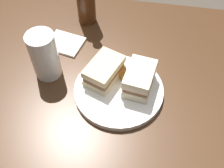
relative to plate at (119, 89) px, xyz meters
name	(u,v)px	position (x,y,z in m)	size (l,w,h in m)	color
dining_table	(107,145)	(-0.04, 0.00, -0.37)	(1.26, 0.85, 0.73)	#422816
plate	(119,89)	(0.00, 0.00, 0.00)	(0.25, 0.25, 0.02)	white
sandwich_half_left	(139,79)	(0.05, 0.01, 0.04)	(0.09, 0.11, 0.07)	beige
sandwich_half_right	(104,71)	(-0.05, 0.03, 0.04)	(0.11, 0.13, 0.06)	beige
potato_wedge_front	(108,68)	(-0.04, 0.06, 0.02)	(0.04, 0.02, 0.02)	#B77F33
potato_wedge_middle	(127,77)	(0.02, 0.03, 0.02)	(0.04, 0.02, 0.01)	#AD702D
potato_wedge_back	(110,72)	(-0.03, 0.04, 0.02)	(0.05, 0.02, 0.02)	#B77F33
potato_wedge_left_edge	(119,73)	(-0.01, 0.04, 0.02)	(0.04, 0.02, 0.02)	#AD702D
potato_wedge_right_edge	(126,74)	(0.01, 0.04, 0.02)	(0.04, 0.02, 0.02)	#B77F33
pint_glass	(45,58)	(-0.21, 0.03, 0.05)	(0.08, 0.08, 0.14)	white
napkin	(65,43)	(-0.20, 0.15, 0.00)	(0.11, 0.09, 0.01)	silver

